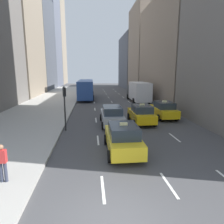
# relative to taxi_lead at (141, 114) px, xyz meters

# --- Properties ---
(sidewalk_left) EXTENTS (8.00, 66.00, 0.15)m
(sidewalk_left) POSITION_rel_taxi_lead_xyz_m (-11.00, 14.57, -0.81)
(sidewalk_left) COLOR #ADAAA3
(sidewalk_left) RESTS_ON ground
(lane_markings) EXTENTS (5.72, 56.00, 0.01)m
(lane_markings) POSITION_rel_taxi_lead_xyz_m (-1.40, 10.57, -0.87)
(lane_markings) COLOR white
(lane_markings) RESTS_ON ground
(building_row_left) EXTENTS (6.00, 87.77, 37.76)m
(building_row_left) POSITION_rel_taxi_lead_xyz_m (-18.00, 32.57, 14.31)
(building_row_left) COLOR slate
(building_row_left) RESTS_ON ground
(building_row_right) EXTENTS (6.00, 64.78, 37.81)m
(building_row_right) POSITION_rel_taxi_lead_xyz_m (8.00, 14.78, 12.02)
(building_row_right) COLOR slate
(building_row_right) RESTS_ON ground
(taxi_lead) EXTENTS (2.02, 4.40, 1.87)m
(taxi_lead) POSITION_rel_taxi_lead_xyz_m (0.00, 0.00, 0.00)
(taxi_lead) COLOR yellow
(taxi_lead) RESTS_ON ground
(taxi_second) EXTENTS (2.02, 4.40, 1.87)m
(taxi_second) POSITION_rel_taxi_lead_xyz_m (2.80, 1.80, 0.00)
(taxi_second) COLOR yellow
(taxi_second) RESTS_ON ground
(taxi_third) EXTENTS (2.02, 4.40, 1.87)m
(taxi_third) POSITION_rel_taxi_lead_xyz_m (-2.80, -6.75, 0.00)
(taxi_third) COLOR yellow
(taxi_third) RESTS_ON ground
(sedan_black_near) EXTENTS (2.02, 4.94, 1.73)m
(sedan_black_near) POSITION_rel_taxi_lead_xyz_m (-2.80, -0.40, 0.00)
(sedan_black_near) COLOR #9EA0A5
(sedan_black_near) RESTS_ON ground
(city_bus) EXTENTS (2.80, 11.61, 3.25)m
(city_bus) POSITION_rel_taxi_lead_xyz_m (-5.61, 18.58, 0.91)
(city_bus) COLOR #2D519E
(city_bus) RESTS_ON ground
(box_truck) EXTENTS (2.58, 8.40, 3.15)m
(box_truck) POSITION_rel_taxi_lead_xyz_m (2.80, 13.32, 0.83)
(box_truck) COLOR #262628
(box_truck) RESTS_ON ground
(pedestrian_near_curb) EXTENTS (0.36, 0.22, 1.65)m
(pedestrian_near_curb) POSITION_rel_taxi_lead_xyz_m (-8.34, -9.71, 0.19)
(pedestrian_near_curb) COLOR #383D51
(pedestrian_near_curb) RESTS_ON sidewalk_left
(traffic_light_pole) EXTENTS (0.24, 0.42, 3.60)m
(traffic_light_pole) POSITION_rel_taxi_lead_xyz_m (-6.75, -1.71, 1.53)
(traffic_light_pole) COLOR black
(traffic_light_pole) RESTS_ON ground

